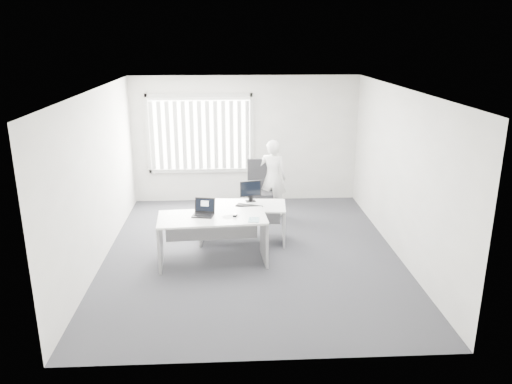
{
  "coord_description": "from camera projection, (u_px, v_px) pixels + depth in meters",
  "views": [
    {
      "loc": [
        -0.35,
        -7.93,
        3.61
      ],
      "look_at": [
        0.08,
        0.15,
        1.07
      ],
      "focal_mm": 35.0,
      "sensor_mm": 36.0,
      "label": 1
    }
  ],
  "objects": [
    {
      "name": "wall_right",
      "position": [
        400.0,
        173.0,
        8.36
      ],
      "size": [
        0.02,
        6.0,
        2.8
      ],
      "primitive_type": "cube",
      "color": "silver",
      "rests_on": "ground"
    },
    {
      "name": "booklet",
      "position": [
        254.0,
        220.0,
        7.94
      ],
      "size": [
        0.19,
        0.25,
        0.01
      ],
      "primitive_type": "cube",
      "rotation": [
        0.0,
        0.0,
        -0.13
      ],
      "color": "white",
      "rests_on": "desk_near"
    },
    {
      "name": "wall_back",
      "position": [
        245.0,
        140.0,
        11.09
      ],
      "size": [
        5.0,
        0.02,
        2.8
      ],
      "primitive_type": "cube",
      "color": "silver",
      "rests_on": "ground"
    },
    {
      "name": "wall_front",
      "position": [
        264.0,
        250.0,
        5.37
      ],
      "size": [
        5.0,
        0.02,
        2.8
      ],
      "primitive_type": "cube",
      "color": "silver",
      "rests_on": "ground"
    },
    {
      "name": "paper_sheet",
      "position": [
        231.0,
        216.0,
        8.1
      ],
      "size": [
        0.33,
        0.3,
        0.0
      ],
      "primitive_type": "cube",
      "rotation": [
        0.0,
        0.0,
        0.52
      ],
      "color": "white",
      "rests_on": "desk_near"
    },
    {
      "name": "mouse",
      "position": [
        235.0,
        215.0,
        8.1
      ],
      "size": [
        0.07,
        0.11,
        0.04
      ],
      "primitive_type": null,
      "rotation": [
        0.0,
        0.0,
        -0.17
      ],
      "color": "silver",
      "rests_on": "paper_sheet"
    },
    {
      "name": "ceiling",
      "position": [
        251.0,
        90.0,
        7.81
      ],
      "size": [
        5.0,
        6.0,
        0.02
      ],
      "primitive_type": "cube",
      "color": "silver",
      "rests_on": "wall_back"
    },
    {
      "name": "wall_left",
      "position": [
        98.0,
        178.0,
        8.11
      ],
      "size": [
        0.02,
        6.0,
        2.8
      ],
      "primitive_type": "cube",
      "color": "silver",
      "rests_on": "ground"
    },
    {
      "name": "desk_near",
      "position": [
        213.0,
        229.0,
        8.16
      ],
      "size": [
        1.81,
        0.94,
        0.8
      ],
      "rotation": [
        0.0,
        0.0,
        0.07
      ],
      "color": "white",
      "rests_on": "ground"
    },
    {
      "name": "desk_far",
      "position": [
        243.0,
        215.0,
        9.03
      ],
      "size": [
        1.58,
        0.83,
        0.7
      ],
      "rotation": [
        0.0,
        0.0,
        -0.08
      ],
      "color": "white",
      "rests_on": "ground"
    },
    {
      "name": "person",
      "position": [
        273.0,
        178.0,
        10.3
      ],
      "size": [
        0.68,
        0.54,
        1.6
      ],
      "primitive_type": "imported",
      "rotation": [
        0.0,
        0.0,
        2.83
      ],
      "color": "silver",
      "rests_on": "ground"
    },
    {
      "name": "ground",
      "position": [
        252.0,
        253.0,
        8.65
      ],
      "size": [
        6.0,
        6.0,
        0.0
      ],
      "primitive_type": "plane",
      "color": "#404046",
      "rests_on": "ground"
    },
    {
      "name": "monitor",
      "position": [
        251.0,
        191.0,
        9.1
      ],
      "size": [
        0.41,
        0.2,
        0.39
      ],
      "primitive_type": null,
      "rotation": [
        0.0,
        0.0,
        0.21
      ],
      "color": "black",
      "rests_on": "desk_far"
    },
    {
      "name": "keyboard",
      "position": [
        249.0,
        206.0,
        8.87
      ],
      "size": [
        0.49,
        0.34,
        0.02
      ],
      "primitive_type": "cube",
      "rotation": [
        0.0,
        0.0,
        -0.42
      ],
      "color": "black",
      "rests_on": "desk_far"
    },
    {
      "name": "window",
      "position": [
        200.0,
        134.0,
        10.96
      ],
      "size": [
        2.32,
        0.06,
        1.76
      ],
      "primitive_type": "cube",
      "color": "#B3B2AE",
      "rests_on": "wall_back"
    },
    {
      "name": "blinds",
      "position": [
        200.0,
        136.0,
        10.91
      ],
      "size": [
        2.2,
        0.1,
        1.5
      ],
      "primitive_type": null,
      "color": "silver",
      "rests_on": "wall_back"
    },
    {
      "name": "laptop",
      "position": [
        203.0,
        208.0,
        8.09
      ],
      "size": [
        0.39,
        0.36,
        0.26
      ],
      "primitive_type": null,
      "rotation": [
        0.0,
        0.0,
        -0.2
      ],
      "color": "black",
      "rests_on": "desk_near"
    },
    {
      "name": "office_chair",
      "position": [
        260.0,
        199.0,
        10.32
      ],
      "size": [
        0.68,
        0.68,
        1.19
      ],
      "rotation": [
        0.0,
        0.0,
        -0.01
      ],
      "color": "black",
      "rests_on": "ground"
    }
  ]
}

